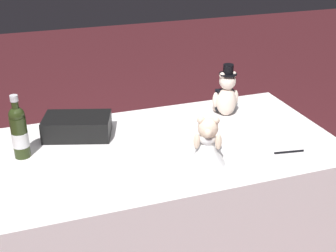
{
  "coord_description": "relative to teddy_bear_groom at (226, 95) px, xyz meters",
  "views": [
    {
      "loc": [
        0.64,
        1.87,
        1.83
      ],
      "look_at": [
        0.0,
        0.0,
        0.88
      ],
      "focal_mm": 47.89,
      "sensor_mm": 36.0,
      "label": 1
    }
  ],
  "objects": [
    {
      "name": "reception_table",
      "position": [
        0.43,
        0.24,
        -0.51
      ],
      "size": [
        1.68,
        0.92,
        0.78
      ],
      "primitive_type": "cube",
      "color": "white",
      "rests_on": "ground_plane"
    },
    {
      "name": "gift_case_black",
      "position": [
        0.84,
        0.0,
        -0.06
      ],
      "size": [
        0.38,
        0.29,
        0.11
      ],
      "color": "black",
      "rests_on": "reception_table"
    },
    {
      "name": "teddy_bear_bride",
      "position": [
        0.31,
        0.46,
        -0.02
      ],
      "size": [
        0.2,
        0.22,
        0.23
      ],
      "color": "white",
      "rests_on": "reception_table"
    },
    {
      "name": "signing_pen",
      "position": [
        -0.1,
        0.52,
        -0.11
      ],
      "size": [
        0.16,
        0.03,
        0.01
      ],
      "color": "black",
      "rests_on": "reception_table"
    },
    {
      "name": "teddy_bear_groom",
      "position": [
        0.0,
        0.0,
        0.0
      ],
      "size": [
        0.16,
        0.14,
        0.3
      ],
      "color": "beige",
      "rests_on": "reception_table"
    },
    {
      "name": "champagne_bottle",
      "position": [
        1.12,
        0.13,
        0.01
      ],
      "size": [
        0.08,
        0.08,
        0.31
      ],
      "color": "#263214",
      "rests_on": "reception_table"
    }
  ]
}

